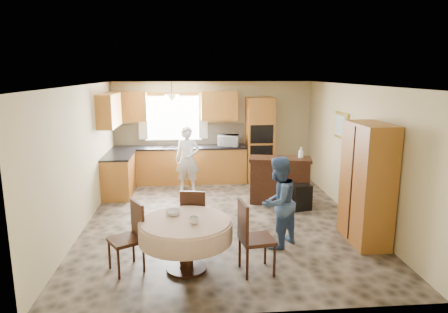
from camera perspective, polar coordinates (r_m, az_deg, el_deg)
name	(u,v)px	position (r m, az deg, el deg)	size (l,w,h in m)	color
floor	(223,220)	(7.61, -0.17, -9.01)	(5.00, 6.00, 0.01)	#6D5C4C
ceiling	(223,85)	(7.11, -0.18, 10.16)	(5.00, 6.00, 0.01)	white
wall_back	(213,131)	(10.20, -1.58, 3.65)	(5.00, 0.02, 2.50)	tan
wall_front	(246,210)	(4.38, 3.14, -7.69)	(5.00, 0.02, 2.50)	tan
wall_left	(82,157)	(7.48, -19.63, -0.10)	(0.02, 6.00, 2.50)	tan
wall_right	(356,152)	(7.87, 18.30, 0.55)	(0.02, 6.00, 2.50)	tan
window	(173,118)	(10.13, -7.27, 5.49)	(1.40, 0.03, 1.10)	white
curtain_left	(143,116)	(10.13, -11.55, 5.63)	(0.22, 0.02, 1.15)	white
curtain_right	(203,116)	(10.07, -3.00, 5.82)	(0.22, 0.02, 1.15)	white
base_cab_back	(180,165)	(10.05, -6.30, -1.26)	(3.30, 0.60, 0.88)	#AF742E
counter_back	(180,147)	(9.95, -6.36, 1.32)	(3.30, 0.64, 0.04)	black
base_cab_left	(119,176)	(9.31, -14.76, -2.65)	(0.60, 1.20, 0.88)	#AF742E
counter_left	(118,156)	(9.21, -14.91, 0.13)	(0.64, 1.20, 0.04)	black
backsplash	(180,134)	(10.19, -6.36, 3.17)	(3.30, 0.02, 0.55)	tan
wall_cab_left	(129,106)	(10.06, -13.38, 6.99)	(0.85, 0.33, 0.72)	#C48231
wall_cab_right	(219,106)	(9.98, -0.68, 7.28)	(0.90, 0.33, 0.72)	#C48231
wall_cab_side	(109,110)	(9.09, -16.10, 6.36)	(0.33, 1.20, 0.72)	#C48231
oven_tower	(259,140)	(10.06, 5.09, 2.39)	(0.66, 0.62, 2.12)	#AF742E
oven_upper	(262,134)	(9.73, 5.43, 3.19)	(0.56, 0.01, 0.45)	black
oven_lower	(261,154)	(9.81, 5.37, 0.30)	(0.56, 0.01, 0.45)	black
pendant	(172,98)	(9.61, -7.46, 8.25)	(0.36, 0.36, 0.18)	beige
sideboard	(280,182)	(8.53, 7.94, -3.57)	(1.28, 0.53, 0.91)	#3A1F10
space_heater	(301,197)	(8.21, 10.95, -5.74)	(0.38, 0.26, 0.52)	black
cupboard	(367,184)	(6.79, 19.75, -3.68)	(0.51, 1.02, 1.95)	#AF742E
dining_table	(186,231)	(5.62, -5.48, -10.60)	(1.29, 1.29, 0.73)	#3A1F10
chair_left	(131,233)	(5.78, -13.19, -10.61)	(0.57, 0.57, 0.96)	#3A1F10
chair_back	(194,215)	(6.35, -4.33, -8.35)	(0.47, 0.47, 0.94)	#3A1F10
chair_right	(251,234)	(5.54, 3.90, -10.97)	(0.50, 0.50, 1.03)	#3A1F10
framed_picture	(341,125)	(8.43, 16.40, 4.28)	(0.06, 0.63, 0.52)	gold
microwave	(228,140)	(9.92, 0.62, 2.30)	(0.51, 0.35, 0.28)	silver
person_sink	(187,159)	(9.19, -5.24, -0.43)	(0.56, 0.36, 1.52)	silver
person_dining	(278,202)	(6.33, 7.69, -6.50)	(0.71, 0.55, 1.46)	#3A547F
bowl_sideboard	(267,160)	(8.35, 6.10, -0.46)	(0.19, 0.19, 0.05)	#B2B2B2
bottle_sideboard	(301,154)	(8.50, 10.92, 0.40)	(0.11, 0.11, 0.28)	silver
cup_table	(194,220)	(5.40, -4.33, -9.09)	(0.13, 0.13, 0.10)	#B2B2B2
bowl_table	(173,213)	(5.76, -7.26, -7.96)	(0.22, 0.22, 0.07)	#B2B2B2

